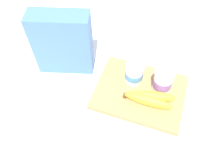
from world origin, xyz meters
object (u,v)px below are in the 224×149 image
object	(u,v)px
cereal_box	(63,43)
spoon	(205,119)
yogurt_cup_front	(134,73)
yogurt_cup_back	(162,81)
cutting_board	(140,92)
banana_bunch	(149,98)

from	to	relation	value
cereal_box	spoon	world-z (taller)	cereal_box
yogurt_cup_front	spoon	world-z (taller)	yogurt_cup_front
yogurt_cup_back	cereal_box	bearing A→B (deg)	179.09
cereal_box	yogurt_cup_back	distance (m)	0.37
yogurt_cup_back	spoon	size ratio (longest dim) A/B	0.79
cutting_board	spoon	bearing A→B (deg)	-7.29
cereal_box	yogurt_cup_front	distance (m)	0.27
cutting_board	banana_bunch	distance (m)	0.06
yogurt_cup_front	banana_bunch	world-z (taller)	yogurt_cup_front
yogurt_cup_back	banana_bunch	bearing A→B (deg)	-114.15
cutting_board	spoon	world-z (taller)	cutting_board
cereal_box	yogurt_cup_front	bearing A→B (deg)	164.15
yogurt_cup_back	spoon	distance (m)	0.19
banana_bunch	spoon	world-z (taller)	banana_bunch
cereal_box	yogurt_cup_front	size ratio (longest dim) A/B	3.09
cutting_board	yogurt_cup_front	bearing A→B (deg)	133.44
yogurt_cup_front	banana_bunch	xyz separation A→B (m)	(0.07, -0.07, -0.02)
cereal_box	banana_bunch	size ratio (longest dim) A/B	1.40
cereal_box	banana_bunch	xyz separation A→B (m)	(0.34, -0.07, -0.09)
yogurt_cup_front	cereal_box	bearing A→B (deg)	-179.80
cereal_box	spoon	distance (m)	0.55
cutting_board	yogurt_cup_front	world-z (taller)	yogurt_cup_front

